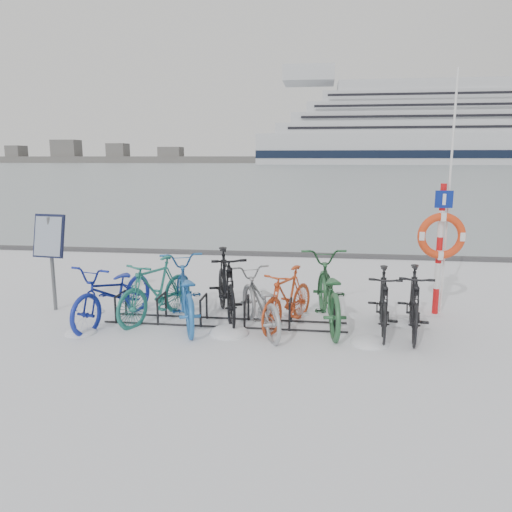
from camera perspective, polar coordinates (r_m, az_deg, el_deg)
ground at (r=8.36m, az=-3.55°, el=-7.70°), size 900.00×900.00×0.00m
ice_sheet at (r=162.79m, az=7.00°, el=10.12°), size 400.00×298.00×0.02m
quay_edge at (r=14.00m, az=1.02°, el=0.25°), size 400.00×0.25×0.10m
bike_rack at (r=8.30m, az=-3.56°, el=-6.52°), size 4.00×0.48×0.46m
info_board at (r=9.48m, az=-22.52°, el=1.51°), size 0.60×0.29×1.73m
lifebuoy_station at (r=9.05m, az=20.43°, el=2.13°), size 0.80×0.23×4.14m
cruise_ferry at (r=220.91m, az=19.47°, el=13.16°), size 143.44×27.04×47.13m
shoreline at (r=294.89m, az=-17.65°, el=10.65°), size 180.00×12.00×9.50m
bike_0 at (r=8.63m, az=-15.93°, el=-3.81°), size 1.20×2.15×1.07m
bike_1 at (r=8.60m, az=-11.40°, el=-3.58°), size 1.20×1.86×1.09m
bike_2 at (r=8.32m, az=-8.16°, el=-3.89°), size 1.43×2.24×1.11m
bike_3 at (r=8.51m, az=-3.44°, el=-3.11°), size 1.16×2.09×1.21m
bike_4 at (r=7.93m, az=0.36°, el=-5.03°), size 1.38×1.97×0.98m
bike_5 at (r=8.13m, az=3.63°, el=-4.59°), size 1.11×1.69×0.99m
bike_6 at (r=8.26m, az=8.20°, el=-3.76°), size 1.05×2.32×1.18m
bike_7 at (r=8.07m, az=14.36°, el=-4.84°), size 0.63×1.77×1.04m
bike_8 at (r=8.13m, az=17.62°, el=-4.80°), size 0.73×1.84×1.07m
snow_drifts at (r=8.21m, az=-0.81°, el=-8.04°), size 5.73×1.95×0.22m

